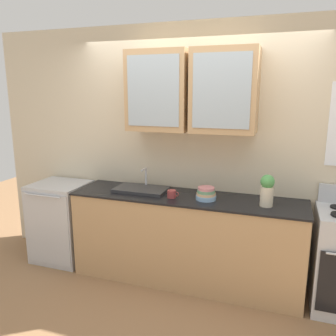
{
  "coord_description": "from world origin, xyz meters",
  "views": [
    {
      "loc": [
        0.92,
        -3.22,
        1.97
      ],
      "look_at": [
        -0.19,
        0.0,
        1.21
      ],
      "focal_mm": 36.8,
      "sensor_mm": 36.0,
      "label": 1
    }
  ],
  "objects_px": {
    "bowl_stack": "(206,194)",
    "cup_near_sink": "(172,194)",
    "vase": "(267,190)",
    "dishwasher": "(62,221)",
    "sink_faucet": "(141,189)"
  },
  "relations": [
    {
      "from": "vase",
      "to": "dishwasher",
      "type": "bearing_deg",
      "value": 179.1
    },
    {
      "from": "dishwasher",
      "to": "bowl_stack",
      "type": "bearing_deg",
      "value": -0.92
    },
    {
      "from": "bowl_stack",
      "to": "sink_faucet",
      "type": "bearing_deg",
      "value": 173.7
    },
    {
      "from": "bowl_stack",
      "to": "vase",
      "type": "height_order",
      "value": "vase"
    },
    {
      "from": "bowl_stack",
      "to": "cup_near_sink",
      "type": "xyz_separation_m",
      "value": [
        -0.34,
        -0.05,
        -0.02
      ]
    },
    {
      "from": "bowl_stack",
      "to": "cup_near_sink",
      "type": "distance_m",
      "value": 0.34
    },
    {
      "from": "bowl_stack",
      "to": "cup_near_sink",
      "type": "relative_size",
      "value": 1.67
    },
    {
      "from": "cup_near_sink",
      "to": "dishwasher",
      "type": "relative_size",
      "value": 0.13
    },
    {
      "from": "vase",
      "to": "cup_near_sink",
      "type": "xyz_separation_m",
      "value": [
        -0.91,
        -0.04,
        -0.12
      ]
    },
    {
      "from": "bowl_stack",
      "to": "cup_near_sink",
      "type": "height_order",
      "value": "bowl_stack"
    },
    {
      "from": "bowl_stack",
      "to": "vase",
      "type": "relative_size",
      "value": 0.67
    },
    {
      "from": "vase",
      "to": "dishwasher",
      "type": "distance_m",
      "value": 2.39
    },
    {
      "from": "bowl_stack",
      "to": "dishwasher",
      "type": "distance_m",
      "value": 1.82
    },
    {
      "from": "bowl_stack",
      "to": "dishwasher",
      "type": "bearing_deg",
      "value": 179.08
    },
    {
      "from": "cup_near_sink",
      "to": "sink_faucet",
      "type": "bearing_deg",
      "value": 161.42
    }
  ]
}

